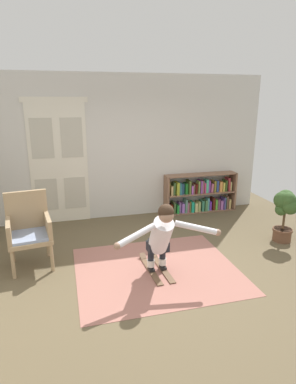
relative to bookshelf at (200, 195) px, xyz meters
The scene contains 9 objects.
ground_plane 2.92m from the bookshelf, 124.32° to the right, with size 7.20×7.20×0.00m, color brown.
back_wall 1.97m from the bookshelf, behind, with size 6.00×0.10×2.90m, color beige.
double_door 3.06m from the bookshelf, behind, with size 1.22×0.05×2.45m.
rug 2.80m from the bookshelf, 126.07° to the right, with size 2.32×1.99×0.01m, color #A4695C.
bookshelf is the anchor object (origin of this frame).
wicker_chair 3.77m from the bookshelf, 154.94° to the right, with size 0.68×0.68×1.10m.
potted_plant 2.00m from the bookshelf, 66.74° to the right, with size 0.37×0.43×0.91m.
skis_pair 2.78m from the bookshelf, 126.49° to the right, with size 0.31×0.90×0.07m.
person_skier 2.95m from the bookshelf, 123.66° to the right, with size 1.45×0.67×1.05m.
Camera 1 is at (-1.22, -3.95, 2.42)m, focal length 30.48 mm.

